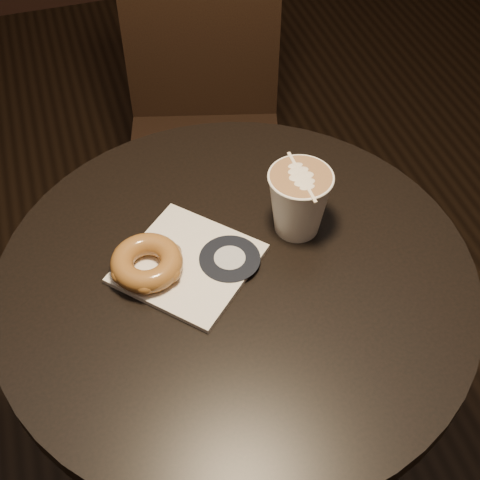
% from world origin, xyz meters
% --- Properties ---
extents(cafe_table, '(0.70, 0.70, 0.75)m').
position_xyz_m(cafe_table, '(0.00, 0.00, 0.55)').
color(cafe_table, black).
rests_on(cafe_table, ground).
extents(chair, '(0.45, 0.45, 0.93)m').
position_xyz_m(chair, '(0.13, 0.71, 0.52)').
color(chair, black).
rests_on(chair, ground).
extents(pastry_bag, '(0.25, 0.25, 0.01)m').
position_xyz_m(pastry_bag, '(-0.06, 0.03, 0.75)').
color(pastry_bag, white).
rests_on(pastry_bag, cafe_table).
extents(doughnut, '(0.10, 0.10, 0.03)m').
position_xyz_m(doughnut, '(-0.12, 0.04, 0.77)').
color(doughnut, brown).
rests_on(doughnut, pastry_bag).
extents(latte_cup, '(0.10, 0.10, 0.11)m').
position_xyz_m(latte_cup, '(0.11, 0.06, 0.80)').
color(latte_cup, white).
rests_on(latte_cup, cafe_table).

